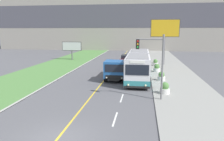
# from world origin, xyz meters

# --- Properties ---
(ground_plane) EXTENTS (300.00, 300.00, 0.00)m
(ground_plane) POSITION_xyz_m (0.00, 0.00, 0.00)
(ground_plane) COLOR #56565B
(lane_marking_centre) EXTENTS (2.88, 140.00, 0.01)m
(lane_marking_centre) POSITION_xyz_m (0.41, 2.89, 0.00)
(lane_marking_centre) COLOR gold
(lane_marking_centre) RESTS_ON ground_plane
(apartment_block_background) EXTENTS (80.00, 8.04, 18.70)m
(apartment_block_background) POSITION_xyz_m (0.00, 56.85, 9.35)
(apartment_block_background) COLOR gray
(apartment_block_background) RESTS_ON ground_plane
(city_bus) EXTENTS (2.71, 12.83, 3.12)m
(city_bus) POSITION_xyz_m (3.96, 16.60, 1.58)
(city_bus) COLOR silver
(city_bus) RESTS_ON ground_plane
(dump_truck) EXTENTS (2.53, 6.35, 2.41)m
(dump_truck) POSITION_xyz_m (1.43, 14.75, 1.24)
(dump_truck) COLOR black
(dump_truck) RESTS_ON ground_plane
(car_distant) EXTENTS (1.80, 4.30, 1.45)m
(car_distant) POSITION_xyz_m (1.39, 28.86, 0.69)
(car_distant) COLOR maroon
(car_distant) RESTS_ON ground_plane
(traffic_light_mast) EXTENTS (2.28, 0.32, 5.49)m
(traffic_light_mast) POSITION_xyz_m (5.41, 7.68, 3.51)
(traffic_light_mast) COLOR slate
(traffic_light_mast) RESTS_ON ground_plane
(billboard_large) EXTENTS (4.71, 0.24, 7.62)m
(billboard_large) POSITION_xyz_m (7.99, 27.35, 5.85)
(billboard_large) COLOR #59595B
(billboard_large) RESTS_ON ground_plane
(billboard_small) EXTENTS (3.89, 0.24, 3.60)m
(billboard_small) POSITION_xyz_m (-9.52, 31.28, 2.61)
(billboard_small) COLOR #59595B
(billboard_small) RESTS_ON ground_plane
(planter_round_near) EXTENTS (0.90, 0.90, 1.06)m
(planter_round_near) POSITION_xyz_m (6.55, 9.49, 0.55)
(planter_round_near) COLOR silver
(planter_round_near) RESTS_ON sidewalk_right
(planter_round_second) EXTENTS (0.87, 0.87, 1.04)m
(planter_round_second) POSITION_xyz_m (6.66, 14.95, 0.54)
(planter_round_second) COLOR silver
(planter_round_second) RESTS_ON sidewalk_right
(planter_round_third) EXTENTS (0.93, 0.93, 1.12)m
(planter_round_third) POSITION_xyz_m (6.45, 20.40, 0.57)
(planter_round_third) COLOR silver
(planter_round_third) RESTS_ON sidewalk_right
(planter_round_far) EXTENTS (0.89, 0.89, 1.08)m
(planter_round_far) POSITION_xyz_m (6.54, 25.86, 0.55)
(planter_round_far) COLOR silver
(planter_round_far) RESTS_ON sidewalk_right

